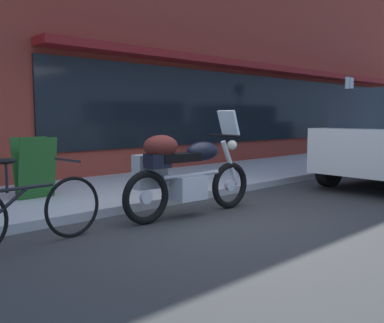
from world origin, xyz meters
The scene contains 7 objects.
ground_plane centered at (0.00, 0.00, 0.00)m, with size 80.00×80.00×0.00m, color #313131.
storefront_building centered at (6.67, 4.02, 3.57)m, with size 21.33×0.90×7.30m.
sidewalk_curb centered at (9.00, 2.45, 0.06)m, with size 30.00×2.83×0.12m.
touring_motorcycle centered at (-0.31, 0.39, 0.61)m, with size 2.13×0.74×1.41m.
parked_bicycle centered at (-2.37, 0.44, 0.37)m, with size 1.72×0.48×0.93m.
sandwich_board_sign centered at (-1.45, 2.40, 0.57)m, with size 0.55×0.41×0.90m.
parking_sign_pole centered at (7.05, 1.87, 1.49)m, with size 0.44×0.07×2.29m.
Camera 1 is at (-4.05, -3.77, 1.32)m, focal length 40.14 mm.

